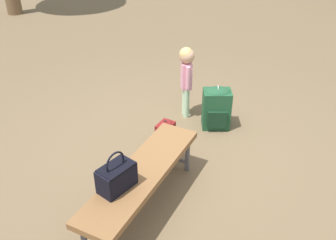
{
  "coord_description": "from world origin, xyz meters",
  "views": [
    {
      "loc": [
        -3.0,
        -1.72,
        2.59
      ],
      "look_at": [
        -0.01,
        0.04,
        0.45
      ],
      "focal_mm": 39.96,
      "sensor_mm": 36.0,
      "label": 1
    }
  ],
  "objects_px": {
    "child_standing": "(186,71)",
    "backpack_large": "(217,107)",
    "backpack_small": "(166,134)",
    "handbag": "(116,176)",
    "park_bench": "(142,175)"
  },
  "relations": [
    {
      "from": "park_bench",
      "to": "handbag",
      "type": "xyz_separation_m",
      "value": [
        -0.29,
        0.05,
        0.18
      ]
    },
    {
      "from": "park_bench",
      "to": "child_standing",
      "type": "distance_m",
      "value": 1.8
    },
    {
      "from": "child_standing",
      "to": "backpack_small",
      "type": "distance_m",
      "value": 0.9
    },
    {
      "from": "park_bench",
      "to": "child_standing",
      "type": "height_order",
      "value": "child_standing"
    },
    {
      "from": "park_bench",
      "to": "handbag",
      "type": "relative_size",
      "value": 4.41
    },
    {
      "from": "backpack_large",
      "to": "handbag",
      "type": "bearing_deg",
      "value": 178.71
    },
    {
      "from": "child_standing",
      "to": "backpack_small",
      "type": "bearing_deg",
      "value": -169.25
    },
    {
      "from": "child_standing",
      "to": "backpack_large",
      "type": "xyz_separation_m",
      "value": [
        -0.05,
        -0.46,
        -0.35
      ]
    },
    {
      "from": "backpack_small",
      "to": "child_standing",
      "type": "bearing_deg",
      "value": 10.75
    },
    {
      "from": "handbag",
      "to": "backpack_large",
      "type": "distance_m",
      "value": 1.99
    },
    {
      "from": "backpack_large",
      "to": "backpack_small",
      "type": "relative_size",
      "value": 1.59
    },
    {
      "from": "park_bench",
      "to": "backpack_small",
      "type": "relative_size",
      "value": 4.46
    },
    {
      "from": "handbag",
      "to": "backpack_small",
      "type": "distance_m",
      "value": 1.34
    },
    {
      "from": "park_bench",
      "to": "backpack_large",
      "type": "height_order",
      "value": "backpack_large"
    },
    {
      "from": "backpack_small",
      "to": "backpack_large",
      "type": "bearing_deg",
      "value": -24.12
    }
  ]
}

